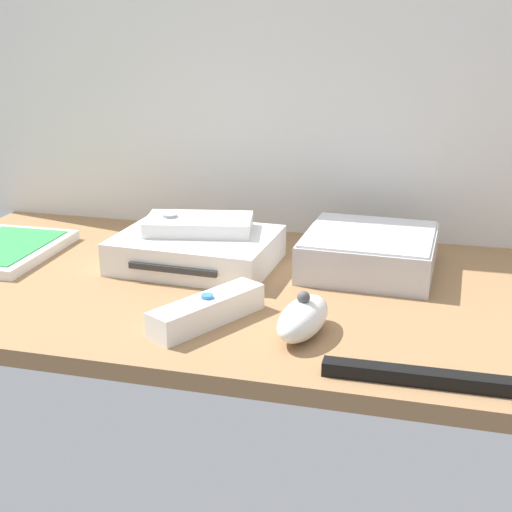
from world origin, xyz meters
The scene contains 9 objects.
ground_plane centered at (0.00, 0.00, -1.00)cm, with size 100.00×48.00×2.00cm, color #936D47.
back_wall centered at (0.00, 24.60, 32.00)cm, with size 110.00×1.20×64.00cm, color white.
game_console centered at (-9.84, 5.52, 2.20)cm, with size 21.78×17.32×4.40cm.
mini_computer centered at (13.23, 9.38, 2.64)cm, with size 17.66×17.66×5.30cm.
game_case centered at (-37.86, 2.69, 0.76)cm, with size 13.89×19.21×1.56cm.
remote_wand centered at (-2.36, -12.40, 1.51)cm, with size 10.26×14.71×3.40cm.
remote_nunchuk centered at (8.56, -12.94, 2.04)cm, with size 6.08×10.62×5.10cm.
remote_classic_pad centered at (-9.95, 7.00, 5.41)cm, with size 15.66×10.60×2.40cm.
sensor_bar centered at (24.00, -20.49, 0.70)cm, with size 24.00×1.80×1.40cm, color black.
Camera 1 is at (21.11, -81.15, 32.77)cm, focal length 49.62 mm.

